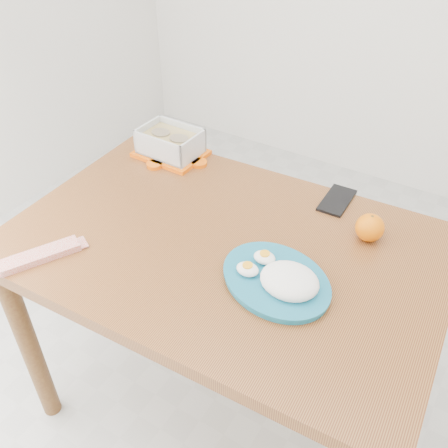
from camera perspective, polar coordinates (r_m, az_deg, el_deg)
The scene contains 7 objects.
ground at distance 1.86m, azimuth 4.38°, elevation -22.04°, with size 3.50×3.50×0.00m, color #B7B7B2.
dining_table at distance 1.40m, azimuth 0.00°, elevation -5.26°, with size 1.19×0.82×0.75m.
food_container at distance 1.69m, azimuth -6.16°, elevation 9.19°, with size 0.23×0.17×0.09m.
orange_fruit at distance 1.38m, azimuth 16.33°, elevation -0.39°, with size 0.08×0.08×0.08m, color orange.
rice_plate at distance 1.20m, azimuth 6.45°, elevation -6.17°, with size 0.37×0.37×0.08m.
candy_bar at distance 1.36m, azimuth -20.31°, elevation -3.40°, with size 0.20×0.05×0.02m, color red.
smartphone at distance 1.52m, azimuth 12.78°, elevation 2.66°, with size 0.07×0.15×0.01m, color black.
Camera 1 is at (0.37, -0.85, 1.61)m, focal length 40.00 mm.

